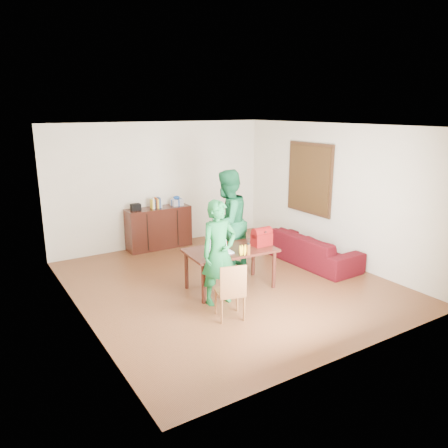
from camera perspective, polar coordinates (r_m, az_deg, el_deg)
room at (r=7.45m, az=0.12°, el=1.99°), size 5.20×5.70×2.90m
table at (r=7.32m, az=0.83°, el=-3.92°), size 1.54×0.94×0.69m
chair at (r=6.43m, az=0.79°, el=-10.15°), size 0.47×0.46×0.86m
person_near at (r=6.72m, az=-0.68°, el=-3.75°), size 0.61×0.40×1.65m
person_far at (r=7.95m, az=0.40°, el=0.23°), size 1.13×1.02×1.92m
laptop at (r=7.10m, az=-0.42°, el=-3.42°), size 0.39×0.28×0.26m
bananas at (r=6.99m, az=2.46°, el=-3.86°), size 0.21×0.17×0.07m
bottle at (r=7.00m, az=3.18°, el=-3.27°), size 0.08×0.08×0.20m
red_bag at (r=7.48m, az=4.94°, el=-1.88°), size 0.34×0.20×0.25m
sofa at (r=8.78m, az=11.35°, el=-3.15°), size 0.85×2.05×0.59m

